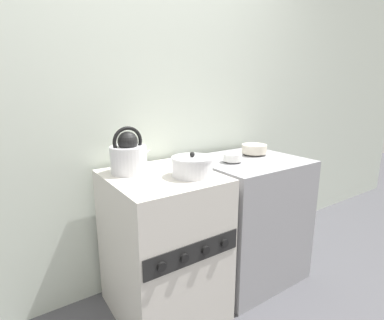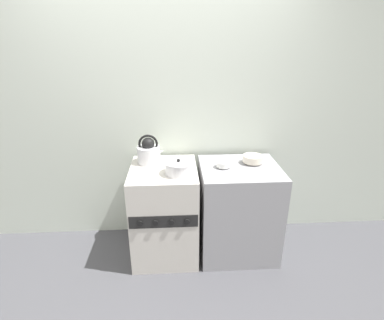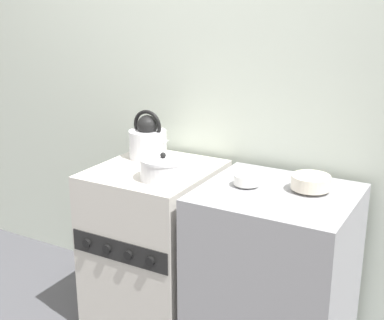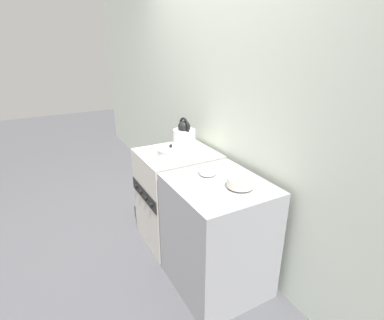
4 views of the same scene
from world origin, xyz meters
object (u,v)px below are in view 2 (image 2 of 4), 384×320
(enamel_bowl, at_px, (253,159))
(small_ceramic_bowl, at_px, (223,164))
(cooking_pot, at_px, (178,168))
(kettle, at_px, (149,152))
(stove, at_px, (165,212))

(enamel_bowl, height_order, small_ceramic_bowl, enamel_bowl)
(cooking_pot, bearing_deg, kettle, 135.36)
(small_ceramic_bowl, bearing_deg, stove, 179.13)
(kettle, bearing_deg, enamel_bowl, -4.17)
(cooking_pot, height_order, enamel_bowl, cooking_pot)
(small_ceramic_bowl, bearing_deg, kettle, 167.04)
(kettle, distance_m, small_ceramic_bowl, 0.67)
(stove, bearing_deg, enamel_bowl, 5.28)
(cooking_pot, distance_m, enamel_bowl, 0.69)
(enamel_bowl, bearing_deg, small_ceramic_bowl, -163.67)
(stove, distance_m, cooking_pot, 0.51)
(cooking_pot, relative_size, enamel_bowl, 1.28)
(stove, relative_size, enamel_bowl, 4.85)
(cooking_pot, distance_m, small_ceramic_bowl, 0.40)
(enamel_bowl, bearing_deg, stove, -174.72)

